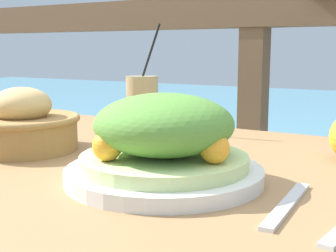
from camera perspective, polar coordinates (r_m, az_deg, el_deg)
name	(u,v)px	position (r m, az deg, el deg)	size (l,w,h in m)	color
patio_table	(113,219)	(0.80, -6.76, -11.14)	(1.09, 0.83, 0.71)	#997047
railing_fence	(254,88)	(1.36, 10.39, 4.57)	(2.80, 0.08, 1.04)	brown
salad_plate	(164,144)	(0.65, -0.51, -2.19)	(0.28, 0.28, 0.12)	silver
drink_glass	(142,104)	(1.04, -3.15, 2.70)	(0.08, 0.07, 0.24)	tan
bread_basket	(23,125)	(0.90, -17.23, 0.08)	(0.21, 0.21, 0.12)	olive
fork	(287,204)	(0.58, 14.32, -9.25)	(0.02, 0.18, 0.00)	silver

